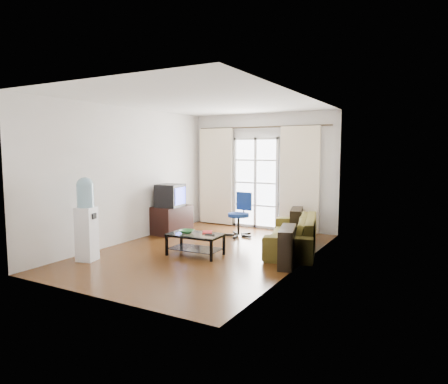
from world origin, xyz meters
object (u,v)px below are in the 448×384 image
object	(u,v)px
tv_stand	(172,220)
crt_tv	(169,195)
coffee_table	(195,241)
water_cooler	(86,217)
task_chair	(239,223)
sofa	(292,233)

from	to	relation	value
tv_stand	crt_tv	size ratio (longest dim) A/B	1.43
coffee_table	crt_tv	size ratio (longest dim) A/B	1.66
coffee_table	water_cooler	size ratio (longest dim) A/B	0.69
task_chair	water_cooler	bearing A→B (deg)	-106.50
tv_stand	crt_tv	bearing A→B (deg)	-85.54
tv_stand	task_chair	xyz separation A→B (m)	(1.44, 0.48, -0.03)
water_cooler	tv_stand	bearing A→B (deg)	76.62
tv_stand	water_cooler	xyz separation A→B (m)	(0.07, -2.47, 0.43)
water_cooler	coffee_table	bearing A→B (deg)	24.58
sofa	crt_tv	size ratio (longest dim) A/B	3.89
tv_stand	task_chair	world-z (taller)	task_chair
sofa	tv_stand	xyz separation A→B (m)	(-2.83, 0.06, -0.00)
task_chair	crt_tv	bearing A→B (deg)	-150.57
task_chair	water_cooler	size ratio (longest dim) A/B	0.67
sofa	tv_stand	world-z (taller)	sofa
coffee_table	crt_tv	distance (m)	2.02
sofa	task_chair	distance (m)	1.49
coffee_table	tv_stand	size ratio (longest dim) A/B	1.16
crt_tv	task_chair	world-z (taller)	crt_tv
sofa	tv_stand	bearing A→B (deg)	-106.27
task_chair	water_cooler	distance (m)	3.28
sofa	coffee_table	size ratio (longest dim) A/B	2.34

